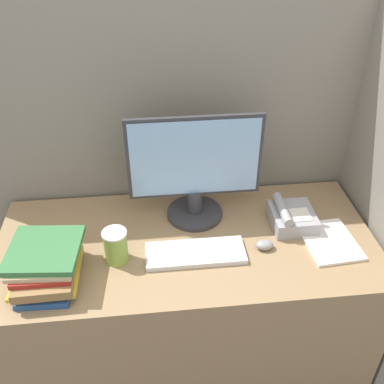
# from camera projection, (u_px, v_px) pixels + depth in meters

# --- Properties ---
(cubicle_panel_rear) EXTENTS (1.86, 0.04, 1.64)m
(cubicle_panel_rear) POSITION_uv_depth(u_px,v_px,m) (178.00, 175.00, 2.00)
(cubicle_panel_rear) COLOR gray
(cubicle_panel_rear) RESTS_ON ground_plane
(cubicle_panel_right) EXTENTS (0.04, 0.73, 1.64)m
(cubicle_panel_right) POSITION_uv_depth(u_px,v_px,m) (377.00, 210.00, 1.79)
(cubicle_panel_right) COLOR gray
(cubicle_panel_right) RESTS_ON ground_plane
(desk) EXTENTS (1.46, 0.67, 0.76)m
(desk) POSITION_uv_depth(u_px,v_px,m) (187.00, 306.00, 1.95)
(desk) COLOR #937551
(desk) RESTS_ON ground_plane
(monitor) EXTENTS (0.52, 0.23, 0.45)m
(monitor) POSITION_uv_depth(u_px,v_px,m) (195.00, 172.00, 1.74)
(monitor) COLOR #333338
(monitor) RESTS_ON desk
(keyboard) EXTENTS (0.37, 0.14, 0.02)m
(keyboard) POSITION_uv_depth(u_px,v_px,m) (195.00, 253.00, 1.66)
(keyboard) COLOR silver
(keyboard) RESTS_ON desk
(mouse) EXTENTS (0.07, 0.05, 0.03)m
(mouse) POSITION_uv_depth(u_px,v_px,m) (265.00, 245.00, 1.69)
(mouse) COLOR gray
(mouse) RESTS_ON desk
(coffee_cup) EXTENTS (0.09, 0.09, 0.13)m
(coffee_cup) POSITION_uv_depth(u_px,v_px,m) (116.00, 246.00, 1.61)
(coffee_cup) COLOR #8CB247
(coffee_cup) RESTS_ON desk
(book_stack) EXTENTS (0.26, 0.29, 0.13)m
(book_stack) POSITION_uv_depth(u_px,v_px,m) (46.00, 264.00, 1.54)
(book_stack) COLOR #264C8C
(book_stack) RESTS_ON desk
(desk_telephone) EXTENTS (0.17, 0.18, 0.10)m
(desk_telephone) POSITION_uv_depth(u_px,v_px,m) (291.00, 217.00, 1.79)
(desk_telephone) COLOR #99999E
(desk_telephone) RESTS_ON desk
(paper_pile) EXTENTS (0.21, 0.25, 0.01)m
(paper_pile) POSITION_uv_depth(u_px,v_px,m) (329.00, 241.00, 1.72)
(paper_pile) COLOR white
(paper_pile) RESTS_ON desk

